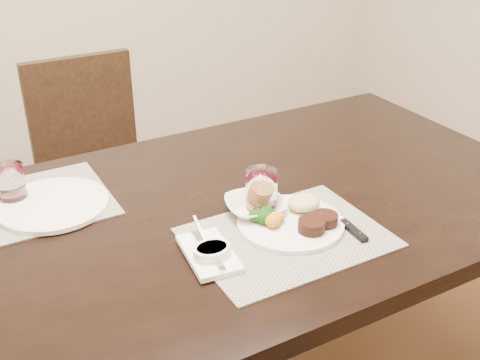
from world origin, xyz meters
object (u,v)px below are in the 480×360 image
chair_far (95,162)px  steak_knife (346,226)px  dinner_plate (295,219)px  wine_glass_near (261,193)px  cracker_bowl (255,206)px  far_plate (53,204)px

chair_far → steak_knife: 1.24m
dinner_plate → steak_knife: size_ratio=1.15×
wine_glass_near → chair_far: bearing=99.0°
dinner_plate → wine_glass_near: 0.11m
steak_knife → cracker_bowl: cracker_bowl is taller
far_plate → dinner_plate: bearing=-37.3°
cracker_bowl → wine_glass_near: wine_glass_near is taller
steak_knife → wine_glass_near: (-0.14, 0.18, 0.04)m
cracker_bowl → far_plate: bearing=147.2°
chair_far → wine_glass_near: chair_far is taller
dinner_plate → wine_glass_near: (-0.04, 0.10, 0.03)m
cracker_bowl → chair_far: bearing=97.7°
dinner_plate → far_plate: dinner_plate is taller
wine_glass_near → steak_knife: bearing=-52.0°
cracker_bowl → far_plate: cracker_bowl is taller
dinner_plate → steak_knife: dinner_plate is taller
chair_far → wine_glass_near: size_ratio=8.08×
steak_knife → dinner_plate: bearing=147.8°
wine_glass_near → far_plate: (-0.46, 0.28, -0.04)m
chair_far → dinner_plate: chair_far is taller
cracker_bowl → far_plate: size_ratio=0.62×
cracker_bowl → wine_glass_near: 0.04m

